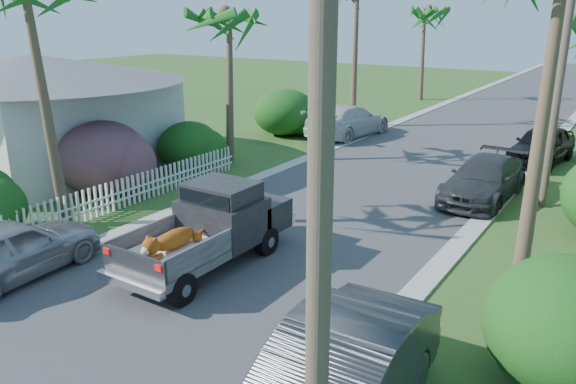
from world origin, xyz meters
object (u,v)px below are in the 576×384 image
Objects in this scene: parked_car_ln at (11,250)px; parked_car_rm at (484,180)px; house_left at (36,116)px; palm_l_b at (227,13)px; parked_car_rf at (542,145)px; palm_l_d at (426,9)px; utility_pole_b at (562,66)px; pickup_truck at (216,224)px; parked_car_lf at (348,121)px; utility_pole_a at (320,181)px.

parked_car_rm is at bearing -126.08° from parked_car_ln.
palm_l_b is at bearing 38.88° from house_left.
palm_l_d is (-10.98, 14.94, 5.66)m from parked_car_rf.
utility_pole_b reaches higher than parked_car_rm.
pickup_truck is 0.66× the size of palm_l_d.
parked_car_lf is (-9.48, 0.38, 0.05)m from parked_car_rf.
house_left is (-17.48, -12.06, 1.34)m from parked_car_rf.
palm_l_b reaches higher than house_left.
parked_car_lf is at bearing 105.32° from pickup_truck.
parked_car_rm is at bearing 97.27° from utility_pole_a.
house_left is at bearing -162.12° from utility_pole_b.
palm_l_b is at bearing 131.53° from utility_pole_a.
parked_car_rf is 9.49m from parked_car_lf.
palm_l_b reaches higher than pickup_truck.
palm_l_b reaches higher than parked_car_rf.
house_left is at bearing 62.67° from parked_car_lf.
palm_l_b is 0.82× the size of house_left.
utility_pole_b is (9.74, 12.78, 3.85)m from parked_car_ln.
parked_car_rf is at bearing 34.60° from house_left.
pickup_truck is at bearing 137.85° from utility_pole_a.
palm_l_d is 0.86× the size of utility_pole_a.
utility_pole_a reaches higher than palm_l_d.
pickup_truck is 0.69× the size of palm_l_b.
utility_pole_b is at bearing 55.97° from pickup_truck.
utility_pole_b is at bearing 90.00° from utility_pole_a.
house_left is 1.00× the size of utility_pole_a.
utility_pole_b is at bearing 17.88° from house_left.
utility_pole_a is at bearing 163.48° from parked_car_ln.
parked_car_rf is at bearing 71.42° from pickup_truck.
pickup_truck is 12.80m from house_left.
parked_car_ln reaches higher than parked_car_rm.
utility_pole_a is at bearing -79.34° from parked_car_rf.
parked_car_rm is 0.54× the size of house_left.
parked_car_lf is 0.63× the size of house_left.
parked_car_rm is at bearing 63.67° from pickup_truck.
parked_car_ln is at bearing -120.20° from parked_car_rm.
utility_pole_a reaches higher than parked_car_ln.
pickup_truck is at bearing -15.04° from house_left.
utility_pole_b is (10.60, -6.44, 3.78)m from parked_car_lf.
parked_car_rf is 21.28m from house_left.
utility_pole_b is at bearing -60.05° from palm_l_d.
parked_car_lf is at bearing 144.25° from parked_car_rm.
parked_car_ln is 10.71m from utility_pole_a.
house_left reaches higher than parked_car_lf.
pickup_truck is at bearing -100.97° from parked_car_rf.
parked_car_rf is 0.51× the size of utility_pole_a.
parked_car_rf is (5.17, 15.37, -0.23)m from pickup_truck.
utility_pole_a is 15.00m from utility_pole_b.
utility_pole_b is at bearing 13.63° from parked_car_rm.
palm_l_d is 0.86× the size of house_left.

